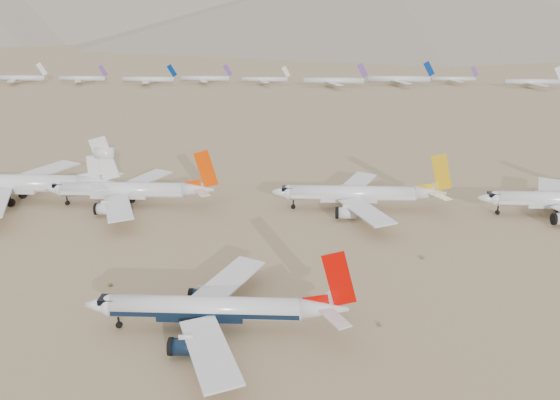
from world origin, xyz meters
name	(u,v)px	position (x,y,z in m)	size (l,w,h in m)	color
ground	(247,327)	(0.00, 0.00, 0.00)	(7000.00, 7000.00, 0.00)	#846C4D
main_airliner	(217,309)	(-5.12, -1.34, 4.47)	(46.12, 45.05, 16.28)	silver
row2_gold_tail	(359,194)	(26.30, 62.77, 4.82)	(48.37, 47.30, 17.22)	silver
row2_orange_tail	(130,190)	(-40.70, 62.99, 4.88)	(48.71, 47.65, 17.38)	silver
row2_white_trijet	(19,183)	(-74.59, 64.97, 6.00)	(58.45, 57.12, 20.71)	silver
distant_storage_row	(247,79)	(-32.75, 329.14, 4.44)	(474.27, 57.43, 15.73)	silver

